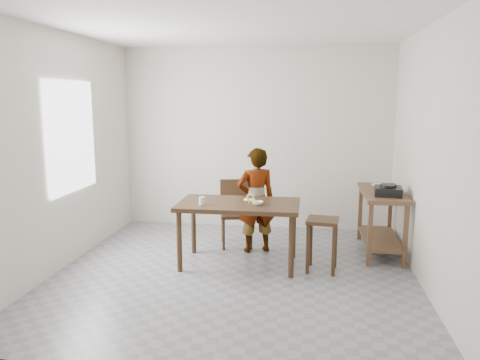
# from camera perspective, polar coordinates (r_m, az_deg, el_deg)

# --- Properties ---
(floor) EXTENTS (4.00, 4.00, 0.04)m
(floor) POSITION_cam_1_polar(r_m,az_deg,el_deg) (5.39, -0.64, -11.49)
(floor) COLOR gray
(floor) RESTS_ON ground
(ceiling) EXTENTS (4.00, 4.00, 0.04)m
(ceiling) POSITION_cam_1_polar(r_m,az_deg,el_deg) (5.07, -0.70, 18.70)
(ceiling) COLOR white
(ceiling) RESTS_ON wall_back
(wall_back) EXTENTS (4.00, 0.04, 2.70)m
(wall_back) POSITION_cam_1_polar(r_m,az_deg,el_deg) (7.04, 1.95, 5.08)
(wall_back) COLOR beige
(wall_back) RESTS_ON ground
(wall_front) EXTENTS (4.00, 0.04, 2.70)m
(wall_front) POSITION_cam_1_polar(r_m,az_deg,el_deg) (3.09, -6.60, -1.32)
(wall_front) COLOR beige
(wall_front) RESTS_ON ground
(wall_left) EXTENTS (0.04, 4.00, 2.70)m
(wall_left) POSITION_cam_1_polar(r_m,az_deg,el_deg) (5.72, -21.09, 3.28)
(wall_left) COLOR beige
(wall_left) RESTS_ON ground
(wall_right) EXTENTS (0.04, 4.00, 2.70)m
(wall_right) POSITION_cam_1_polar(r_m,az_deg,el_deg) (5.13, 22.22, 2.51)
(wall_right) COLOR beige
(wall_right) RESTS_ON ground
(window_pane) EXTENTS (0.02, 1.10, 1.30)m
(window_pane) POSITION_cam_1_polar(r_m,az_deg,el_deg) (5.86, -19.80, 4.98)
(window_pane) COLOR white
(window_pane) RESTS_ON wall_left
(dining_table) EXTENTS (1.40, 0.80, 0.75)m
(dining_table) POSITION_cam_1_polar(r_m,az_deg,el_deg) (5.54, -0.15, -6.56)
(dining_table) COLOR #382414
(dining_table) RESTS_ON floor
(prep_counter) EXTENTS (0.50, 1.20, 0.80)m
(prep_counter) POSITION_cam_1_polar(r_m,az_deg,el_deg) (6.22, 16.79, -4.91)
(prep_counter) COLOR brown
(prep_counter) RESTS_ON floor
(child) EXTENTS (0.57, 0.48, 1.34)m
(child) POSITION_cam_1_polar(r_m,az_deg,el_deg) (5.94, 1.96, -2.49)
(child) COLOR white
(child) RESTS_ON floor
(dining_chair) EXTENTS (0.50, 0.50, 0.87)m
(dining_chair) POSITION_cam_1_polar(r_m,az_deg,el_deg) (6.21, -0.43, -4.15)
(dining_chair) COLOR #382414
(dining_chair) RESTS_ON floor
(stool) EXTENTS (0.38, 0.38, 0.61)m
(stool) POSITION_cam_1_polar(r_m,az_deg,el_deg) (5.44, 9.95, -7.80)
(stool) COLOR #382414
(stool) RESTS_ON floor
(glass_tumbler) EXTENTS (0.07, 0.07, 0.09)m
(glass_tumbler) POSITION_cam_1_polar(r_m,az_deg,el_deg) (5.35, -4.65, -2.54)
(glass_tumbler) COLOR silver
(glass_tumbler) RESTS_ON dining_table
(small_bowl) EXTENTS (0.14, 0.14, 0.04)m
(small_bowl) POSITION_cam_1_polar(r_m,az_deg,el_deg) (5.33, 2.16, -2.83)
(small_bowl) COLOR white
(small_bowl) RESTS_ON dining_table
(banana) EXTENTS (0.19, 0.17, 0.06)m
(banana) POSITION_cam_1_polar(r_m,az_deg,el_deg) (5.47, 1.17, -2.41)
(banana) COLOR #E2CC4F
(banana) RESTS_ON dining_table
(serving_bowl) EXTENTS (0.21, 0.21, 0.05)m
(serving_bowl) POSITION_cam_1_polar(r_m,az_deg,el_deg) (6.31, 16.55, -0.73)
(serving_bowl) COLOR white
(serving_bowl) RESTS_ON prep_counter
(gas_burner) EXTENTS (0.34, 0.34, 0.10)m
(gas_burner) POSITION_cam_1_polar(r_m,az_deg,el_deg) (5.86, 17.61, -1.31)
(gas_burner) COLOR black
(gas_burner) RESTS_ON prep_counter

